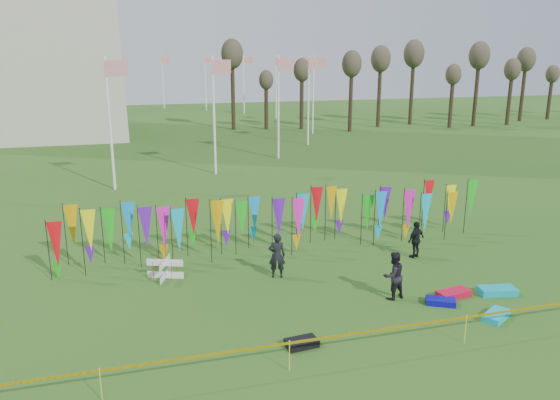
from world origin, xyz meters
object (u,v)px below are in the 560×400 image
object	(u,v)px
person_mid	(393,275)
kite_bag_turquoise	(496,316)
person_right	(416,240)
kite_bag_black	(302,343)
kite_bag_blue	(440,301)
person_left	(277,255)
kite_bag_teal	(497,291)
kite_bag_red	(454,294)
box_kite	(165,269)

from	to	relation	value
person_mid	kite_bag_turquoise	xyz separation A→B (m)	(2.48, -2.27, -0.73)
person_right	person_mid	bearing A→B (deg)	28.21
kite_bag_turquoise	kite_bag_black	distance (m)	6.46
person_mid	kite_bag_turquoise	world-z (taller)	person_mid
person_mid	kite_bag_blue	xyz separation A→B (m)	(1.35, -0.86, -0.74)
person_left	kite_bag_teal	world-z (taller)	person_left
kite_bag_turquoise	person_right	bearing A→B (deg)	87.63
kite_bag_blue	kite_bag_black	distance (m)	5.49
person_right	kite_bag_turquoise	distance (m)	5.59
person_right	person_left	bearing A→B (deg)	-18.21
person_mid	kite_bag_red	bearing A→B (deg)	155.67
person_mid	kite_bag_black	size ratio (longest dim) A/B	1.84
person_right	kite_bag_black	distance (m)	8.66
kite_bag_red	person_mid	bearing A→B (deg)	167.99
person_mid	kite_bag_black	distance (m)	4.60
kite_bag_black	person_left	bearing A→B (deg)	82.54
person_left	kite_bag_turquoise	size ratio (longest dim) A/B	1.61
person_left	kite_bag_blue	distance (m)	6.01
box_kite	person_mid	world-z (taller)	person_mid
box_kite	person_right	size ratio (longest dim) A/B	0.50
person_mid	person_right	distance (m)	4.25
box_kite	kite_bag_black	distance (m)	6.93
box_kite	person_mid	bearing A→B (deg)	-27.58
kite_bag_blue	kite_bag_black	world-z (taller)	kite_bag_black
person_mid	kite_bag_red	world-z (taller)	person_mid
person_left	kite_bag_blue	world-z (taller)	person_left
person_left	person_mid	size ratio (longest dim) A/B	1.03
person_right	kite_bag_blue	xyz separation A→B (m)	(-1.36, -4.13, -0.68)
person_left	kite_bag_black	xyz separation A→B (m)	(-0.66, -5.04, -0.76)
kite_bag_black	kite_bag_teal	xyz separation A→B (m)	(7.67, 1.49, 0.02)
person_right	kite_bag_red	xyz separation A→B (m)	(-0.60, -3.73, -0.67)
person_mid	kite_bag_blue	world-z (taller)	person_mid
kite_bag_red	kite_bag_teal	size ratio (longest dim) A/B	0.93
box_kite	person_right	distance (m)	10.10
box_kite	kite_bag_turquoise	distance (m)	11.59
kite_bag_black	kite_bag_red	bearing A→B (deg)	15.91
person_left	kite_bag_teal	size ratio (longest dim) A/B	1.36
kite_bag_teal	kite_bag_red	bearing A→B (deg)	171.03
person_mid	person_right	xyz separation A→B (m)	(2.71, 3.28, -0.06)
person_mid	kite_bag_teal	distance (m)	3.82
kite_bag_teal	person_mid	bearing A→B (deg)	169.29
kite_bag_blue	box_kite	bearing A→B (deg)	151.64
person_left	person_mid	world-z (taller)	person_left
box_kite	kite_bag_teal	size ratio (longest dim) A/B	0.62
kite_bag_turquoise	kite_bag_red	xyz separation A→B (m)	(-0.37, 1.82, 0.00)
box_kite	person_left	xyz separation A→B (m)	(4.05, -1.00, 0.47)
box_kite	kite_bag_turquoise	xyz separation A→B (m)	(9.84, -6.11, -0.28)
person_left	person_mid	bearing A→B (deg)	152.46
kite_bag_turquoise	kite_bag_teal	bearing A→B (deg)	52.25
box_kite	person_left	size ratio (longest dim) A/B	0.45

